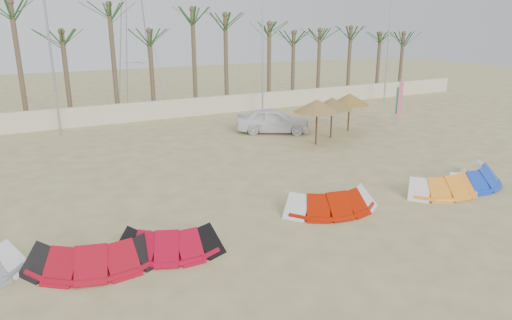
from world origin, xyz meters
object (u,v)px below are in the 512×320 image
kite_red_right (327,198)px  car (273,121)px  kite_red_left (92,250)px  parasol_right (350,99)px  kite_orange (440,182)px  kite_blue (470,174)px  kite_red_mid (165,238)px  parasol_mid (332,103)px  parasol_left (317,106)px

kite_red_right → car: car is taller
kite_red_left → parasol_right: 19.67m
kite_orange → kite_blue: same height
parasol_right → kite_red_mid: bearing=-146.4°
parasol_right → kite_red_left: bearing=-150.3°
kite_blue → kite_red_right: bearing=175.1°
kite_blue → parasol_right: 10.51m
parasol_mid → car: (-2.34, 2.79, -1.30)m
parasol_right → car: parasol_right is taller
kite_red_left → kite_blue: size_ratio=1.07×
parasol_mid → kite_blue: bearing=-88.3°
kite_red_left → car: (12.61, 11.56, 0.34)m
parasol_right → car: (-4.41, 1.84, -1.27)m
kite_blue → parasol_mid: (-0.28, 9.28, 1.64)m
parasol_mid → car: parasol_mid is taller
kite_orange → kite_red_mid: bearing=178.3°
parasol_right → kite_orange: bearing=-109.6°
kite_red_left → car: 17.11m
parasol_right → parasol_mid: bearing=-155.3°
kite_red_left → kite_red_right: bearing=0.6°
kite_red_mid → parasol_mid: (12.91, 9.01, 1.65)m
kite_red_mid → parasol_left: 13.98m
kite_red_left → kite_red_mid: bearing=-7.0°
kite_red_left → kite_blue: 15.25m
kite_red_right → car: bearing=69.1°
kite_red_right → kite_blue: 7.02m
kite_blue → kite_red_mid: bearing=178.9°
kite_red_mid → kite_blue: bearing=-1.1°
kite_red_right → kite_orange: same height
kite_red_mid → kite_red_left: bearing=173.0°
kite_blue → parasol_right: parasol_right is taller
parasol_mid → kite_red_left: bearing=-149.6°
parasol_right → parasol_left: bearing=-154.1°
kite_red_mid → car: bearing=48.2°
kite_red_right → kite_orange: bearing=-7.6°
kite_red_left → parasol_mid: 17.41m
kite_blue → parasol_left: size_ratio=1.41×
kite_red_left → kite_orange: size_ratio=1.11×
kite_blue → parasol_right: size_ratio=1.53×
kite_orange → parasol_right: size_ratio=1.48×
kite_red_right → kite_blue: (6.99, -0.61, -0.00)m
car → parasol_right: bearing=-82.8°
parasol_left → car: parasol_left is taller
kite_red_mid → kite_red_right: size_ratio=0.95×
parasol_left → car: size_ratio=0.58×
parasol_right → car: size_ratio=0.54×
kite_blue → parasol_mid: bearing=91.7°
car → kite_red_mid: bearing=168.1°
kite_orange → parasol_right: 11.06m
kite_red_left → kite_red_right: same height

